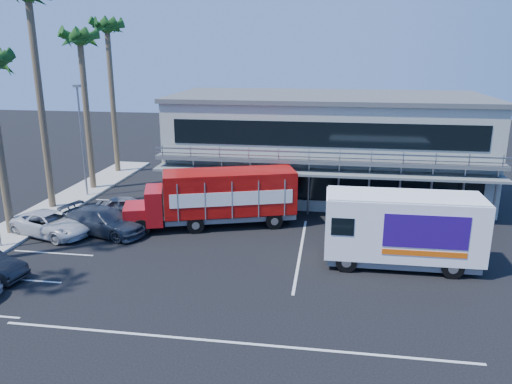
# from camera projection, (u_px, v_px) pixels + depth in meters

# --- Properties ---
(ground) EXTENTS (120.00, 120.00, 0.00)m
(ground) POSITION_uv_depth(u_px,v_px,m) (255.00, 273.00, 24.16)
(ground) COLOR black
(ground) RESTS_ON ground
(building) EXTENTS (22.40, 12.00, 7.30)m
(building) POSITION_uv_depth(u_px,v_px,m) (326.00, 144.00, 36.91)
(building) COLOR gray
(building) RESTS_ON ground
(curb_strip) EXTENTS (3.00, 32.00, 0.16)m
(curb_strip) POSITION_uv_depth(u_px,v_px,m) (39.00, 217.00, 32.03)
(curb_strip) COLOR #A5A399
(curb_strip) RESTS_ON ground
(palm_d) EXTENTS (2.80, 2.80, 14.75)m
(palm_d) POSITION_uv_depth(u_px,v_px,m) (29.00, 9.00, 30.45)
(palm_d) COLOR brown
(palm_d) RESTS_ON ground
(palm_e) EXTENTS (2.80, 2.80, 12.25)m
(palm_e) POSITION_uv_depth(u_px,v_px,m) (80.00, 47.00, 35.74)
(palm_e) COLOR brown
(palm_e) RESTS_ON ground
(palm_f) EXTENTS (2.80, 2.80, 13.25)m
(palm_f) POSITION_uv_depth(u_px,v_px,m) (108.00, 36.00, 40.78)
(palm_f) COLOR brown
(palm_f) RESTS_ON ground
(light_pole_far) EXTENTS (0.50, 0.25, 8.09)m
(light_pole_far) POSITION_uv_depth(u_px,v_px,m) (82.00, 136.00, 35.44)
(light_pole_far) COLOR gray
(light_pole_far) RESTS_ON ground
(red_truck) EXTENTS (10.42, 5.35, 3.43)m
(red_truck) POSITION_uv_depth(u_px,v_px,m) (218.00, 196.00, 30.12)
(red_truck) COLOR #A60D10
(red_truck) RESTS_ON ground
(white_van) EXTENTS (7.56, 2.67, 3.68)m
(white_van) POSITION_uv_depth(u_px,v_px,m) (402.00, 229.00, 24.50)
(white_van) COLOR white
(white_van) RESTS_ON ground
(parked_car_c) EXTENTS (5.46, 3.66, 1.39)m
(parked_car_c) POSITION_uv_depth(u_px,v_px,m) (51.00, 224.00, 28.91)
(parked_car_c) COLOR silver
(parked_car_c) RESTS_ON ground
(parked_car_d) EXTENTS (5.72, 3.55, 1.55)m
(parked_car_d) POSITION_uv_depth(u_px,v_px,m) (104.00, 221.00, 29.15)
(parked_car_d) COLOR #323842
(parked_car_d) RESTS_ON ground
(parked_car_e) EXTENTS (4.09, 2.20, 1.32)m
(parked_car_e) POSITION_uv_depth(u_px,v_px,m) (127.00, 207.00, 32.21)
(parked_car_e) COLOR slate
(parked_car_e) RESTS_ON ground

